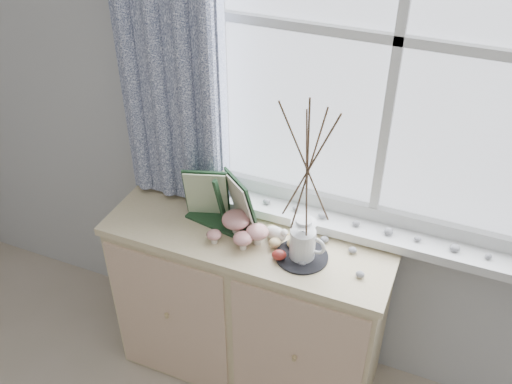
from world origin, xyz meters
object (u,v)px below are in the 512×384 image
sideboard (250,305)px  twig_pitcher (308,164)px  botanical_book (219,204)px  toadstool_cluster (241,228)px

sideboard → twig_pitcher: bearing=-12.5°
botanical_book → twig_pitcher: 0.47m
toadstool_cluster → twig_pitcher: 0.45m
sideboard → toadstool_cluster: 0.49m
sideboard → botanical_book: (-0.12, -0.02, 0.55)m
twig_pitcher → botanical_book: bearing=-177.8°
sideboard → twig_pitcher: size_ratio=1.61×
toadstool_cluster → twig_pitcher: twig_pitcher is taller
toadstool_cluster → sideboard: bearing=74.4°
toadstool_cluster → twig_pitcher: bearing=-1.1°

